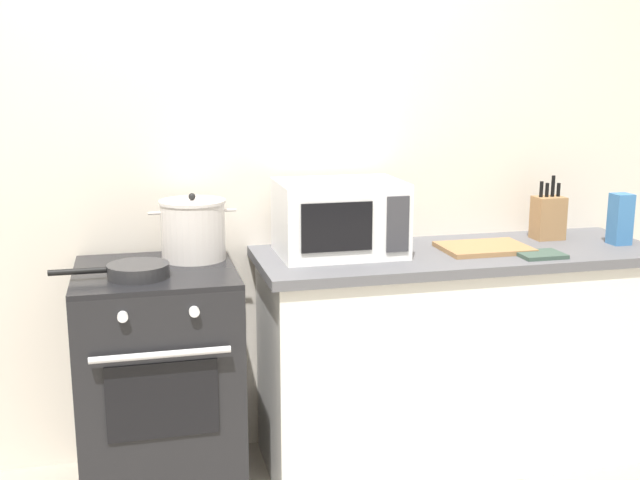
{
  "coord_description": "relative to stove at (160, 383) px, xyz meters",
  "views": [
    {
      "loc": [
        -0.42,
        -2.3,
        1.65
      ],
      "look_at": [
        0.29,
        0.6,
        1.0
      ],
      "focal_mm": 43.54,
      "sensor_mm": 36.0,
      "label": 1
    }
  ],
  "objects": [
    {
      "name": "microwave",
      "position": [
        0.74,
        0.08,
        0.61
      ],
      "size": [
        0.5,
        0.37,
        0.3
      ],
      "color": "white",
      "rests_on": "countertop_right"
    },
    {
      "name": "stove",
      "position": [
        0.0,
        0.0,
        0.0
      ],
      "size": [
        0.6,
        0.64,
        0.92
      ],
      "color": "black",
      "rests_on": "ground_plane"
    },
    {
      "name": "back_wall",
      "position": [
        0.65,
        0.37,
        0.79
      ],
      "size": [
        4.4,
        0.1,
        2.5
      ],
      "primitive_type": "cube",
      "color": "silver",
      "rests_on": "ground_plane"
    },
    {
      "name": "frying_pan",
      "position": [
        -0.07,
        -0.1,
        0.48
      ],
      "size": [
        0.42,
        0.22,
        0.05
      ],
      "color": "#28282B",
      "rests_on": "stove"
    },
    {
      "name": "cutting_board",
      "position": [
        1.35,
        0.0,
        0.47
      ],
      "size": [
        0.36,
        0.26,
        0.02
      ],
      "primitive_type": "cube",
      "color": "#997047",
      "rests_on": "countertop_right"
    },
    {
      "name": "pasta_box",
      "position": [
        1.97,
        -0.03,
        0.57
      ],
      "size": [
        0.08,
        0.08,
        0.22
      ],
      "primitive_type": "cube",
      "color": "teal",
      "rests_on": "countertop_right"
    },
    {
      "name": "countertop_right",
      "position": [
        1.25,
        0.02,
        0.44
      ],
      "size": [
        1.7,
        0.6,
        0.04
      ],
      "primitive_type": "cube",
      "color": "#59595E",
      "rests_on": "lower_cabinet_right"
    },
    {
      "name": "knife_block",
      "position": [
        1.72,
        0.14,
        0.56
      ],
      "size": [
        0.13,
        0.1,
        0.28
      ],
      "color": "#997047",
      "rests_on": "countertop_right"
    },
    {
      "name": "oven_mitt",
      "position": [
        1.52,
        -0.16,
        0.47
      ],
      "size": [
        0.18,
        0.14,
        0.02
      ],
      "primitive_type": "cube",
      "color": "#384C42",
      "rests_on": "countertop_right"
    },
    {
      "name": "lower_cabinet_right",
      "position": [
        1.25,
        0.02,
        -0.02
      ],
      "size": [
        1.64,
        0.56,
        0.88
      ],
      "primitive_type": "cube",
      "color": "white",
      "rests_on": "ground_plane"
    },
    {
      "name": "stock_pot",
      "position": [
        0.16,
        0.13,
        0.58
      ],
      "size": [
        0.34,
        0.26,
        0.27
      ],
      "color": "silver",
      "rests_on": "stove"
    }
  ]
}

